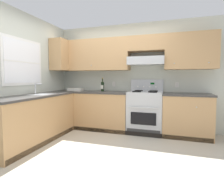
% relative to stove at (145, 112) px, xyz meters
% --- Properties ---
extents(ground_plane, '(7.04, 7.04, 0.00)m').
position_rel_stove_xyz_m(ground_plane, '(-0.70, -1.25, -0.48)').
color(ground_plane, '#B2AA99').
extents(wall_back, '(4.68, 0.57, 2.55)m').
position_rel_stove_xyz_m(wall_back, '(-0.30, 0.27, 1.00)').
color(wall_back, beige).
rests_on(wall_back, ground_plane).
extents(wall_left, '(0.47, 4.00, 2.55)m').
position_rel_stove_xyz_m(wall_left, '(-2.29, -1.03, 0.87)').
color(wall_left, beige).
rests_on(wall_left, ground_plane).
extents(counter_back_run, '(3.60, 0.65, 0.91)m').
position_rel_stove_xyz_m(counter_back_run, '(-0.56, -0.01, -0.03)').
color(counter_back_run, tan).
rests_on(counter_back_run, ground_plane).
extents(counter_left_run, '(0.63, 1.91, 1.13)m').
position_rel_stove_xyz_m(counter_left_run, '(-1.95, -1.25, -0.02)').
color(counter_left_run, tan).
rests_on(counter_left_run, ground_plane).
extents(stove, '(0.76, 0.62, 1.20)m').
position_rel_stove_xyz_m(stove, '(0.00, 0.00, 0.00)').
color(stove, '#B7BABC').
rests_on(stove, ground_plane).
extents(wine_bottle, '(0.08, 0.08, 0.33)m').
position_rel_stove_xyz_m(wine_bottle, '(-1.06, 0.09, 0.56)').
color(wine_bottle, black).
rests_on(wine_bottle, counter_back_run).
extents(bowl, '(0.38, 0.21, 0.06)m').
position_rel_stove_xyz_m(bowl, '(-1.76, 0.01, 0.45)').
color(bowl, beige).
rests_on(bowl, counter_back_run).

